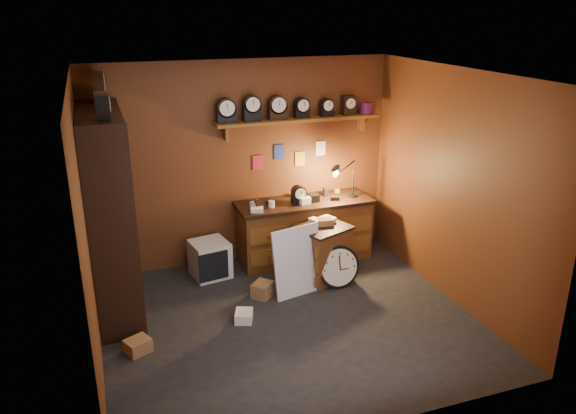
{
  "coord_description": "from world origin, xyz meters",
  "views": [
    {
      "loc": [
        -1.83,
        -5.15,
        3.33
      ],
      "look_at": [
        0.11,
        0.35,
        1.22
      ],
      "focal_mm": 35.0,
      "sensor_mm": 36.0,
      "label": 1
    }
  ],
  "objects_px": {
    "workbench": "(304,227)",
    "big_round_clock": "(338,267)",
    "shelving_unit": "(106,205)",
    "low_cabinet": "(323,250)"
  },
  "relations": [
    {
      "from": "big_round_clock",
      "to": "workbench",
      "type": "bearing_deg",
      "value": 97.05
    },
    {
      "from": "shelving_unit",
      "to": "low_cabinet",
      "type": "height_order",
      "value": "shelving_unit"
    },
    {
      "from": "shelving_unit",
      "to": "big_round_clock",
      "type": "distance_m",
      "value": 2.85
    },
    {
      "from": "workbench",
      "to": "big_round_clock",
      "type": "distance_m",
      "value": 0.93
    },
    {
      "from": "low_cabinet",
      "to": "big_round_clock",
      "type": "height_order",
      "value": "low_cabinet"
    },
    {
      "from": "shelving_unit",
      "to": "workbench",
      "type": "relative_size",
      "value": 1.4
    },
    {
      "from": "workbench",
      "to": "low_cabinet",
      "type": "relative_size",
      "value": 2.3
    },
    {
      "from": "shelving_unit",
      "to": "big_round_clock",
      "type": "xyz_separation_m",
      "value": [
        2.64,
        -0.41,
        -0.99
      ]
    },
    {
      "from": "workbench",
      "to": "low_cabinet",
      "type": "height_order",
      "value": "workbench"
    },
    {
      "from": "workbench",
      "to": "big_round_clock",
      "type": "xyz_separation_m",
      "value": [
        0.11,
        -0.9,
        -0.21
      ]
    }
  ]
}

